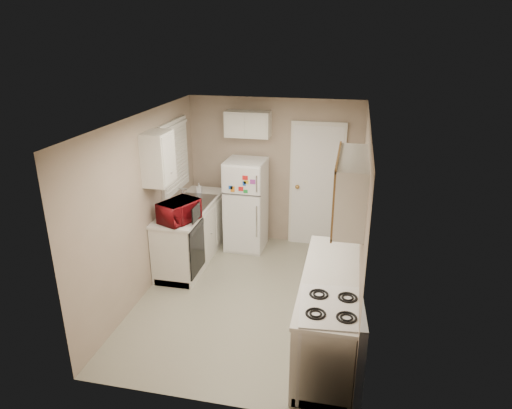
# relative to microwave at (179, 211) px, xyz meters

# --- Properties ---
(floor) EXTENTS (3.80, 3.80, 0.00)m
(floor) POSITION_rel_microwave_xyz_m (1.03, -0.28, -1.05)
(floor) COLOR #AEAB97
(floor) RESTS_ON ground
(ceiling) EXTENTS (3.80, 3.80, 0.00)m
(ceiling) POSITION_rel_microwave_xyz_m (1.03, -0.28, 1.35)
(ceiling) COLOR white
(ceiling) RESTS_ON floor
(wall_left) EXTENTS (3.80, 3.80, 0.00)m
(wall_left) POSITION_rel_microwave_xyz_m (-0.37, -0.28, 0.15)
(wall_left) COLOR tan
(wall_left) RESTS_ON floor
(wall_right) EXTENTS (3.80, 3.80, 0.00)m
(wall_right) POSITION_rel_microwave_xyz_m (2.43, -0.28, 0.15)
(wall_right) COLOR tan
(wall_right) RESTS_ON floor
(wall_back) EXTENTS (2.80, 2.80, 0.00)m
(wall_back) POSITION_rel_microwave_xyz_m (1.03, 1.62, 0.15)
(wall_back) COLOR tan
(wall_back) RESTS_ON floor
(wall_front) EXTENTS (2.80, 2.80, 0.00)m
(wall_front) POSITION_rel_microwave_xyz_m (1.03, -2.18, 0.15)
(wall_front) COLOR tan
(wall_front) RESTS_ON floor
(left_counter) EXTENTS (0.60, 1.80, 0.90)m
(left_counter) POSITION_rel_microwave_xyz_m (-0.07, 0.62, -0.60)
(left_counter) COLOR silver
(left_counter) RESTS_ON floor
(dishwasher) EXTENTS (0.03, 0.58, 0.72)m
(dishwasher) POSITION_rel_microwave_xyz_m (0.22, 0.02, -0.56)
(dishwasher) COLOR black
(dishwasher) RESTS_ON floor
(sink) EXTENTS (0.54, 0.74, 0.16)m
(sink) POSITION_rel_microwave_xyz_m (-0.07, 0.77, -0.19)
(sink) COLOR gray
(sink) RESTS_ON left_counter
(microwave) EXTENTS (0.61, 0.48, 0.35)m
(microwave) POSITION_rel_microwave_xyz_m (0.00, 0.00, 0.00)
(microwave) COLOR maroon
(microwave) RESTS_ON left_counter
(soap_bottle) EXTENTS (0.08, 0.08, 0.17)m
(soap_bottle) POSITION_rel_microwave_xyz_m (-0.12, 1.18, -0.05)
(soap_bottle) COLOR silver
(soap_bottle) RESTS_ON left_counter
(window_blinds) EXTENTS (0.10, 0.98, 1.08)m
(window_blinds) POSITION_rel_microwave_xyz_m (-0.33, 0.77, 0.55)
(window_blinds) COLOR silver
(window_blinds) RESTS_ON wall_left
(upper_cabinet_left) EXTENTS (0.30, 0.45, 0.70)m
(upper_cabinet_left) POSITION_rel_microwave_xyz_m (-0.22, -0.06, 0.75)
(upper_cabinet_left) COLOR silver
(upper_cabinet_left) RESTS_ON wall_left
(refrigerator) EXTENTS (0.63, 0.61, 1.48)m
(refrigerator) POSITION_rel_microwave_xyz_m (0.65, 1.21, -0.31)
(refrigerator) COLOR white
(refrigerator) RESTS_ON floor
(cabinet_over_fridge) EXTENTS (0.70, 0.30, 0.40)m
(cabinet_over_fridge) POSITION_rel_microwave_xyz_m (0.63, 1.47, 0.95)
(cabinet_over_fridge) COLOR silver
(cabinet_over_fridge) RESTS_ON wall_back
(interior_door) EXTENTS (0.86, 0.06, 2.08)m
(interior_door) POSITION_rel_microwave_xyz_m (1.73, 1.58, -0.03)
(interior_door) COLOR white
(interior_door) RESTS_ON floor
(right_counter) EXTENTS (0.60, 2.00, 0.90)m
(right_counter) POSITION_rel_microwave_xyz_m (2.13, -1.08, -0.60)
(right_counter) COLOR silver
(right_counter) RESTS_ON floor
(stove) EXTENTS (0.67, 0.80, 0.92)m
(stove) POSITION_rel_microwave_xyz_m (2.18, -1.68, -0.59)
(stove) COLOR white
(stove) RESTS_ON floor
(upper_cabinet_right) EXTENTS (0.30, 1.20, 0.70)m
(upper_cabinet_right) POSITION_rel_microwave_xyz_m (2.28, -0.78, 0.75)
(upper_cabinet_right) COLOR silver
(upper_cabinet_right) RESTS_ON wall_right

